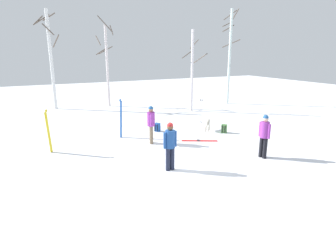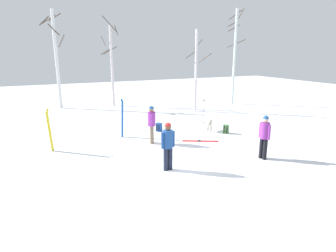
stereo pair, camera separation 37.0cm
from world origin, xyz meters
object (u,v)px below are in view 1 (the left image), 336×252
object	(u,v)px
backpack_0	(224,129)
ski_pair_planted_0	(48,132)
ski_pair_lying_0	(199,141)
ski_pair_planted_1	(121,119)
dog	(208,123)
birch_tree_1	(107,64)
birch_tree_2	(192,70)
birch_tree_0	(51,57)
backpack_1	(157,127)
ski_poles_0	(201,110)
birch_tree_3	(230,55)
person_2	(264,133)
water_bottle_0	(169,143)
person_1	(151,122)
person_0	(170,143)

from	to	relation	value
backpack_0	ski_pair_planted_0	bearing A→B (deg)	174.72
ski_pair_lying_0	ski_pair_planted_1	bearing A→B (deg)	144.17
dog	birch_tree_1	distance (m)	9.97
birch_tree_2	backpack_0	bearing A→B (deg)	-103.77
dog	birch_tree_0	distance (m)	12.27
ski_pair_planted_0	backpack_1	bearing A→B (deg)	10.90
ski_poles_0	birch_tree_3	bearing A→B (deg)	40.09
backpack_0	birch_tree_0	bearing A→B (deg)	123.79
ski_pair_planted_1	ski_pair_planted_0	bearing A→B (deg)	-165.68
ski_pair_lying_0	birch_tree_0	size ratio (longest dim) A/B	0.23
person_2	birch_tree_2	distance (m)	9.43
water_bottle_0	person_1	bearing A→B (deg)	135.88
backpack_0	birch_tree_3	size ratio (longest dim) A/B	0.06
person_2	ski_poles_0	world-z (taller)	person_2
dog	ski_pair_planted_0	distance (m)	7.70
person_2	ski_poles_0	xyz separation A→B (m)	(0.83, 5.75, -0.23)
backpack_1	birch_tree_0	size ratio (longest dim) A/B	0.06
ski_poles_0	backpack_1	world-z (taller)	ski_poles_0
backpack_1	dog	bearing A→B (deg)	-23.47
backpack_0	ski_pair_lying_0	bearing A→B (deg)	-162.02
ski_poles_0	birch_tree_0	xyz separation A→B (m)	(-7.11, 8.33, 2.89)
person_2	ski_poles_0	distance (m)	5.81
ski_poles_0	water_bottle_0	xyz separation A→B (m)	(-3.42, -2.77, -0.63)
ski_pair_planted_0	backpack_1	distance (m)	5.41
birch_tree_2	backpack_1	bearing A→B (deg)	-139.01
person_0	ski_poles_0	distance (m)	6.97
dog	ski_pair_planted_1	size ratio (longest dim) A/B	0.38
person_2	dog	size ratio (longest dim) A/B	2.44
person_0	ski_pair_planted_1	world-z (taller)	ski_pair_planted_1
ski_pair_planted_1	birch_tree_0	bearing A→B (deg)	103.50
birch_tree_2	person_0	bearing A→B (deg)	-125.04
person_0	ski_pair_planted_0	xyz separation A→B (m)	(-3.62, 3.72, -0.08)
person_1	backpack_0	distance (m)	4.08
ski_pair_planted_0	birch_tree_1	distance (m)	10.59
ski_poles_0	birch_tree_0	bearing A→B (deg)	130.49
backpack_1	water_bottle_0	xyz separation A→B (m)	(-0.45, -2.30, -0.10)
person_2	person_0	bearing A→B (deg)	171.93
ski_pair_planted_0	person_2	bearing A→B (deg)	-29.91
ski_pair_lying_0	backpack_1	distance (m)	2.62
person_0	ski_pair_planted_0	size ratio (longest dim) A/B	0.95
birch_tree_1	ski_poles_0	bearing A→B (deg)	-66.24
dog	birch_tree_1	world-z (taller)	birch_tree_1
dog	backpack_0	bearing A→B (deg)	-54.15
person_0	birch_tree_2	bearing A→B (deg)	54.96
person_2	birch_tree_1	world-z (taller)	birch_tree_1
backpack_0	birch_tree_2	world-z (taller)	birch_tree_2
ski_pair_lying_0	ski_poles_0	distance (m)	3.51
dog	birch_tree_0	xyz separation A→B (m)	(-6.55, 9.85, 3.25)
person_2	birch_tree_0	xyz separation A→B (m)	(-6.28, 14.08, 2.66)
ski_poles_0	birch_tree_1	size ratio (longest dim) A/B	0.22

